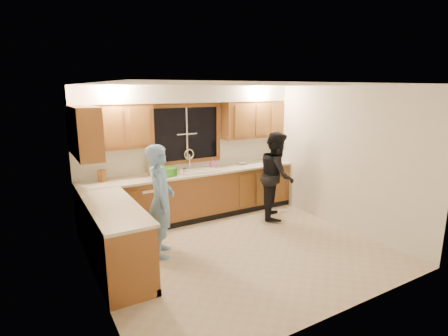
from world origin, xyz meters
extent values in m
plane|color=#C7B499|center=(0.00, 0.00, 0.00)|extent=(4.20, 4.20, 0.00)
plane|color=white|center=(0.00, 0.00, 2.50)|extent=(4.20, 4.20, 0.00)
plane|color=white|center=(0.00, 1.90, 1.25)|extent=(4.20, 0.00, 4.20)
plane|color=white|center=(-2.10, 0.00, 1.25)|extent=(0.00, 3.80, 3.80)
plane|color=white|center=(2.10, 0.00, 1.25)|extent=(0.00, 3.80, 3.80)
cube|color=brown|center=(0.00, 1.60, 0.44)|extent=(4.20, 0.60, 0.88)
cube|color=brown|center=(-1.80, 0.35, 0.44)|extent=(0.60, 1.90, 0.88)
cube|color=beige|center=(0.00, 1.58, 0.90)|extent=(4.20, 0.63, 0.04)
cube|color=beige|center=(-1.79, 0.35, 0.90)|extent=(0.63, 1.90, 0.04)
cube|color=brown|center=(-1.43, 1.73, 1.83)|extent=(1.35, 0.33, 0.75)
cube|color=brown|center=(1.43, 1.73, 1.83)|extent=(1.35, 0.33, 0.75)
cube|color=brown|center=(-1.94, 1.12, 1.83)|extent=(0.33, 0.90, 0.75)
cube|color=white|center=(0.00, 1.72, 2.35)|extent=(4.20, 0.35, 0.30)
cube|color=black|center=(0.00, 1.90, 1.60)|extent=(1.30, 0.01, 1.00)
cube|color=brown|center=(0.00, 1.89, 2.14)|extent=(1.44, 0.03, 0.07)
cube|color=brown|center=(0.00, 1.89, 1.07)|extent=(1.44, 0.03, 0.07)
cube|color=brown|center=(-0.69, 1.89, 1.60)|extent=(0.07, 0.03, 1.00)
cube|color=brown|center=(0.69, 1.89, 1.60)|extent=(0.07, 0.03, 1.00)
cube|color=white|center=(0.00, 1.60, 0.93)|extent=(0.86, 0.52, 0.03)
cube|color=white|center=(-0.21, 1.60, 0.84)|extent=(0.38, 0.42, 0.18)
cube|color=white|center=(0.21, 1.60, 0.84)|extent=(0.38, 0.42, 0.18)
cylinder|color=silver|center=(0.00, 1.80, 1.08)|extent=(0.04, 0.04, 0.28)
torus|color=silver|center=(0.00, 1.80, 1.22)|extent=(0.21, 0.03, 0.21)
cube|color=white|center=(-0.85, 1.59, 0.41)|extent=(0.60, 0.56, 0.82)
cube|color=white|center=(-1.80, -0.22, 0.45)|extent=(0.58, 0.75, 0.90)
imported|color=#73A3D9|center=(-1.08, 0.46, 0.84)|extent=(0.59, 0.71, 1.68)
imported|color=black|center=(1.39, 0.85, 0.83)|extent=(0.98, 1.03, 1.67)
cube|color=#935E28|center=(-1.64, 1.73, 1.02)|extent=(0.14, 0.14, 0.20)
cube|color=tan|center=(-0.68, 1.75, 1.12)|extent=(0.32, 0.14, 0.40)
cube|color=green|center=(-0.60, 1.53, 1.00)|extent=(0.39, 0.37, 0.15)
imported|color=#DC538C|center=(0.44, 1.67, 1.02)|extent=(0.09, 0.09, 0.19)
imported|color=silver|center=(1.13, 1.68, 0.94)|extent=(0.25, 0.25, 0.05)
cylinder|color=beige|center=(-0.40, 1.39, 0.98)|extent=(0.08, 0.08, 0.12)
cylinder|color=beige|center=(-0.25, 1.47, 0.98)|extent=(0.08, 0.08, 0.11)
camera|label=1|loc=(-2.73, -4.23, 2.44)|focal=28.00mm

